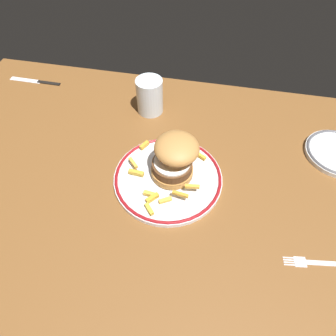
% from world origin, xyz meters
% --- Properties ---
extents(ground_plane, '(1.37, 0.87, 0.04)m').
position_xyz_m(ground_plane, '(0.00, 0.00, -0.02)').
color(ground_plane, brown).
extents(dinner_plate, '(0.27, 0.27, 0.02)m').
position_xyz_m(dinner_plate, '(0.02, 0.01, 0.01)').
color(dinner_plate, silver).
rests_on(dinner_plate, ground_plane).
extents(burger, '(0.15, 0.15, 0.11)m').
position_xyz_m(burger, '(0.03, 0.03, 0.07)').
color(burger, '#B47A39').
rests_on(burger, dinner_plate).
extents(fries_pile, '(0.19, 0.22, 0.02)m').
position_xyz_m(fries_pile, '(0.01, 0.00, 0.02)').
color(fries_pile, gold).
rests_on(fries_pile, dinner_plate).
extents(water_glass, '(0.08, 0.08, 0.11)m').
position_xyz_m(water_glass, '(-0.08, 0.26, 0.05)').
color(water_glass, silver).
rests_on(water_glass, ground_plane).
extents(fork, '(0.14, 0.03, 0.00)m').
position_xyz_m(fork, '(0.36, -0.14, 0.00)').
color(fork, silver).
rests_on(fork, ground_plane).
extents(knife, '(0.18, 0.02, 0.01)m').
position_xyz_m(knife, '(-0.48, 0.32, 0.00)').
color(knife, black).
rests_on(knife, ground_plane).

